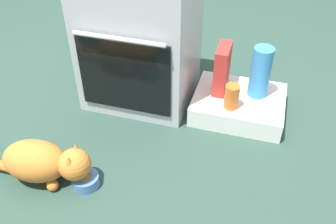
{
  "coord_description": "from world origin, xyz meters",
  "views": [
    {
      "loc": [
        0.64,
        -1.42,
        1.41
      ],
      "look_at": [
        0.24,
        -0.05,
        0.25
      ],
      "focal_mm": 40.46,
      "sensor_mm": 36.0,
      "label": 1
    }
  ],
  "objects_px": {
    "pantry_cabinet": "(238,105)",
    "cereal_box": "(222,69)",
    "oven": "(141,37)",
    "water_bottle": "(260,72)",
    "food_bowl": "(85,180)",
    "cat": "(43,162)",
    "sauce_jar": "(232,97)"
  },
  "relations": [
    {
      "from": "pantry_cabinet",
      "to": "cereal_box",
      "type": "xyz_separation_m",
      "value": [
        -0.12,
        0.04,
        0.2
      ]
    },
    {
      "from": "cereal_box",
      "to": "pantry_cabinet",
      "type": "bearing_deg",
      "value": -17.05
    },
    {
      "from": "oven",
      "to": "water_bottle",
      "type": "distance_m",
      "value": 0.7
    },
    {
      "from": "pantry_cabinet",
      "to": "food_bowl",
      "type": "xyz_separation_m",
      "value": [
        -0.61,
        -0.75,
        -0.03
      ]
    },
    {
      "from": "oven",
      "to": "cereal_box",
      "type": "bearing_deg",
      "value": 0.45
    },
    {
      "from": "food_bowl",
      "to": "cat",
      "type": "height_order",
      "value": "cat"
    },
    {
      "from": "pantry_cabinet",
      "to": "sauce_jar",
      "type": "relative_size",
      "value": 3.66
    },
    {
      "from": "oven",
      "to": "pantry_cabinet",
      "type": "height_order",
      "value": "oven"
    },
    {
      "from": "pantry_cabinet",
      "to": "cat",
      "type": "xyz_separation_m",
      "value": [
        -0.81,
        -0.77,
        0.06
      ]
    },
    {
      "from": "cereal_box",
      "to": "oven",
      "type": "bearing_deg",
      "value": -179.55
    },
    {
      "from": "cat",
      "to": "cereal_box",
      "type": "relative_size",
      "value": 2.39
    },
    {
      "from": "oven",
      "to": "sauce_jar",
      "type": "height_order",
      "value": "oven"
    },
    {
      "from": "cat",
      "to": "water_bottle",
      "type": "distance_m",
      "value": 1.23
    },
    {
      "from": "cereal_box",
      "to": "water_bottle",
      "type": "distance_m",
      "value": 0.21
    },
    {
      "from": "cereal_box",
      "to": "sauce_jar",
      "type": "distance_m",
      "value": 0.18
    },
    {
      "from": "pantry_cabinet",
      "to": "cereal_box",
      "type": "relative_size",
      "value": 1.83
    },
    {
      "from": "food_bowl",
      "to": "oven",
      "type": "bearing_deg",
      "value": 88.88
    },
    {
      "from": "food_bowl",
      "to": "sauce_jar",
      "type": "relative_size",
      "value": 0.93
    },
    {
      "from": "cereal_box",
      "to": "sauce_jar",
      "type": "xyz_separation_m",
      "value": [
        0.09,
        -0.15,
        -0.07
      ]
    },
    {
      "from": "pantry_cabinet",
      "to": "cat",
      "type": "height_order",
      "value": "cat"
    },
    {
      "from": "water_bottle",
      "to": "pantry_cabinet",
      "type": "bearing_deg",
      "value": -152.14
    },
    {
      "from": "pantry_cabinet",
      "to": "sauce_jar",
      "type": "xyz_separation_m",
      "value": [
        -0.04,
        -0.11,
        0.13
      ]
    },
    {
      "from": "cat",
      "to": "cereal_box",
      "type": "height_order",
      "value": "cereal_box"
    },
    {
      "from": "oven",
      "to": "cereal_box",
      "type": "relative_size",
      "value": 2.81
    },
    {
      "from": "water_bottle",
      "to": "oven",
      "type": "bearing_deg",
      "value": -178.83
    },
    {
      "from": "cat",
      "to": "water_bottle",
      "type": "height_order",
      "value": "water_bottle"
    },
    {
      "from": "cat",
      "to": "sauce_jar",
      "type": "relative_size",
      "value": 4.79
    },
    {
      "from": "oven",
      "to": "cat",
      "type": "bearing_deg",
      "value": -104.78
    },
    {
      "from": "pantry_cabinet",
      "to": "sauce_jar",
      "type": "height_order",
      "value": "sauce_jar"
    },
    {
      "from": "oven",
      "to": "pantry_cabinet",
      "type": "bearing_deg",
      "value": -3.17
    },
    {
      "from": "food_bowl",
      "to": "sauce_jar",
      "type": "xyz_separation_m",
      "value": [
        0.58,
        0.64,
        0.16
      ]
    },
    {
      "from": "oven",
      "to": "sauce_jar",
      "type": "bearing_deg",
      "value": -14.36
    }
  ]
}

